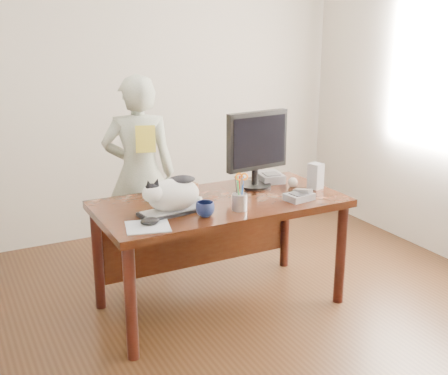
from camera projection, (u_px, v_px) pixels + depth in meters
room at (272, 123)px, 2.96m from camera, size 4.50×4.50×4.50m
desk at (215, 218)px, 3.75m from camera, size 1.60×0.80×0.75m
keyboard at (174, 211)px, 3.40m from camera, size 0.45×0.22×0.03m
cat at (172, 194)px, 3.36m from camera, size 0.42×0.26×0.24m
monitor at (257, 145)px, 3.84m from camera, size 0.48×0.25×0.53m
pen_cup at (240, 200)px, 3.44m from camera, size 0.12×0.12×0.24m
mousepad at (148, 226)px, 3.17m from camera, size 0.29×0.28×0.01m
mouse at (150, 221)px, 3.19m from camera, size 0.13×0.10×0.04m
coffee_mug at (205, 209)px, 3.33m from camera, size 0.16×0.16×0.09m
phone at (300, 196)px, 3.64m from camera, size 0.19×0.17×0.08m
speaker at (316, 176)px, 3.88m from camera, size 0.10×0.11×0.18m
baseball at (293, 182)px, 3.92m from camera, size 0.07×0.07×0.07m
book_stack at (178, 188)px, 3.77m from camera, size 0.28×0.24×0.09m
calculator at (270, 177)px, 4.07m from camera, size 0.20×0.24×0.07m
person at (140, 174)px, 4.27m from camera, size 0.64×0.52×1.50m
held_book at (146, 139)px, 4.04m from camera, size 0.16×0.13×0.20m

